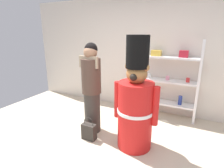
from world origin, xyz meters
name	(u,v)px	position (x,y,z in m)	size (l,w,h in m)	color
ground_plane	(103,163)	(0.00, 0.00, 0.00)	(6.40, 6.40, 0.00)	beige
back_wall	(149,56)	(0.00, 2.20, 1.30)	(6.40, 0.12, 2.60)	silver
merchandise_shelf	(167,78)	(0.50, 1.98, 0.87)	(1.27, 0.35, 1.68)	white
teddy_bear_guard	(135,105)	(0.26, 0.60, 0.73)	(0.73, 0.57, 1.79)	red
person_shopper	(92,87)	(-0.61, 0.71, 0.87)	(0.36, 0.34, 1.66)	#38332D
shopping_bag	(89,131)	(-0.52, 0.43, 0.15)	(0.25, 0.13, 0.42)	#332D28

